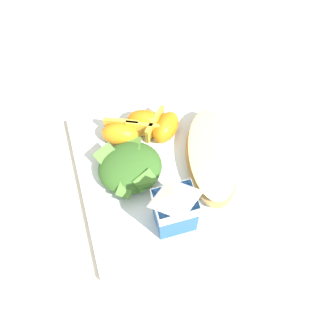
% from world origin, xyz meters
% --- Properties ---
extents(ground, '(3.00, 3.00, 0.00)m').
position_xyz_m(ground, '(0.00, 0.00, 0.00)').
color(ground, beige).
extents(white_plate, '(0.28, 0.28, 0.02)m').
position_xyz_m(white_plate, '(0.00, 0.00, 0.01)').
color(white_plate, silver).
rests_on(white_plate, ground).
extents(cheesy_pizza_bread, '(0.11, 0.18, 0.04)m').
position_xyz_m(cheesy_pizza_bread, '(-0.07, 0.01, 0.03)').
color(cheesy_pizza_bread, tan).
rests_on(cheesy_pizza_bread, white_plate).
extents(green_salad_pile, '(0.10, 0.11, 0.04)m').
position_xyz_m(green_salad_pile, '(0.06, -0.01, 0.04)').
color(green_salad_pile, '#336023').
rests_on(green_salad_pile, white_plate).
extents(milk_carton, '(0.06, 0.05, 0.11)m').
position_xyz_m(milk_carton, '(0.01, 0.08, 0.08)').
color(milk_carton, '#23569E').
rests_on(milk_carton, white_plate).
extents(orange_wedge_front, '(0.07, 0.07, 0.04)m').
position_xyz_m(orange_wedge_front, '(-0.01, -0.07, 0.04)').
color(orange_wedge_front, orange).
rests_on(orange_wedge_front, white_plate).
extents(orange_wedge_middle, '(0.07, 0.06, 0.04)m').
position_xyz_m(orange_wedge_middle, '(0.01, -0.09, 0.04)').
color(orange_wedge_middle, orange).
rests_on(orange_wedge_middle, white_plate).
extents(orange_wedge_rear, '(0.07, 0.06, 0.04)m').
position_xyz_m(orange_wedge_rear, '(0.06, -0.08, 0.04)').
color(orange_wedge_rear, orange).
rests_on(orange_wedge_rear, white_plate).
extents(paper_napkin, '(0.12, 0.12, 0.00)m').
position_xyz_m(paper_napkin, '(-0.19, -0.05, 0.00)').
color(paper_napkin, white).
rests_on(paper_napkin, ground).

